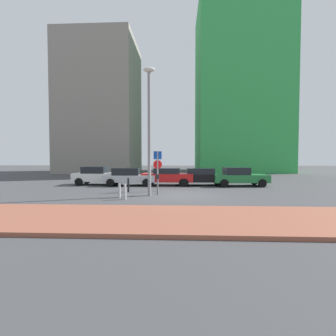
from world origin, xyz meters
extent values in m
plane|color=#424244|center=(0.00, 0.00, 0.00)|extent=(120.00, 120.00, 0.00)
cube|color=#93513D|center=(0.00, -6.13, 0.07)|extent=(40.00, 4.32, 0.14)
cube|color=white|center=(-6.95, 5.84, 0.66)|extent=(4.34, 1.88, 0.68)
cube|color=black|center=(-7.35, 5.83, 1.28)|extent=(1.95, 1.71, 0.57)
cylinder|color=black|center=(-5.49, 6.77, 0.32)|extent=(0.64, 0.23, 0.64)
cylinder|color=black|center=(-5.48, 4.93, 0.32)|extent=(0.64, 0.23, 0.64)
cylinder|color=black|center=(-8.43, 6.74, 0.32)|extent=(0.64, 0.23, 0.64)
cylinder|color=black|center=(-8.42, 4.90, 0.32)|extent=(0.64, 0.23, 0.64)
cube|color=#B7BABF|center=(-4.23, 5.26, 0.60)|extent=(4.32, 1.95, 0.57)
cube|color=black|center=(-4.52, 5.25, 1.18)|extent=(2.23, 1.69, 0.58)
cylinder|color=black|center=(-2.84, 6.20, 0.32)|extent=(0.65, 0.25, 0.64)
cylinder|color=black|center=(-2.74, 4.48, 0.32)|extent=(0.65, 0.25, 0.64)
cylinder|color=black|center=(-5.71, 6.04, 0.32)|extent=(0.65, 0.25, 0.64)
cylinder|color=black|center=(-5.62, 4.33, 0.32)|extent=(0.65, 0.25, 0.64)
cube|color=red|center=(-1.09, 5.63, 0.66)|extent=(4.33, 1.98, 0.68)
cube|color=black|center=(-1.13, 5.63, 1.23)|extent=(2.19, 1.75, 0.45)
cylinder|color=black|center=(0.40, 6.48, 0.32)|extent=(0.65, 0.25, 0.64)
cylinder|color=black|center=(0.32, 4.67, 0.32)|extent=(0.65, 0.25, 0.64)
cylinder|color=black|center=(-2.50, 6.59, 0.32)|extent=(0.65, 0.25, 0.64)
cylinder|color=black|center=(-2.57, 4.78, 0.32)|extent=(0.65, 0.25, 0.64)
cube|color=black|center=(1.67, 5.69, 0.63)|extent=(4.48, 1.91, 0.63)
cube|color=black|center=(1.66, 5.69, 1.20)|extent=(2.24, 1.71, 0.50)
cylinder|color=black|center=(3.15, 6.63, 0.32)|extent=(0.65, 0.24, 0.64)
cylinder|color=black|center=(3.20, 4.83, 0.32)|extent=(0.65, 0.24, 0.64)
cylinder|color=black|center=(0.14, 6.56, 0.32)|extent=(0.65, 0.24, 0.64)
cylinder|color=black|center=(0.18, 4.76, 0.32)|extent=(0.65, 0.24, 0.64)
cube|color=#237238|center=(4.87, 5.38, 0.63)|extent=(4.46, 2.05, 0.63)
cube|color=black|center=(4.56, 5.36, 1.24)|extent=(2.00, 1.79, 0.58)
cylinder|color=black|center=(6.31, 6.37, 0.32)|extent=(0.65, 0.25, 0.64)
cylinder|color=black|center=(6.40, 4.53, 0.32)|extent=(0.65, 0.25, 0.64)
cylinder|color=black|center=(3.34, 6.23, 0.32)|extent=(0.65, 0.25, 0.64)
cylinder|color=black|center=(3.43, 4.38, 0.32)|extent=(0.65, 0.25, 0.64)
cylinder|color=gray|center=(-1.58, 1.76, 1.39)|extent=(0.10, 0.10, 2.78)
cube|color=#1447B7|center=(-1.58, 1.76, 2.48)|extent=(0.55, 0.09, 0.55)
cylinder|color=red|center=(-1.58, 1.76, 1.85)|extent=(0.60, 0.08, 0.60)
cylinder|color=#4C4C51|center=(-1.45, 0.14, 0.50)|extent=(0.08, 0.08, 1.00)
cube|color=black|center=(-1.45, 0.14, 1.14)|extent=(0.18, 0.14, 0.28)
cylinder|color=gray|center=(-1.90, -0.24, 3.71)|extent=(0.20, 0.20, 7.42)
ellipsoid|color=silver|center=(-1.90, -0.24, 7.57)|extent=(0.70, 0.36, 0.30)
cylinder|color=#B7B7BC|center=(-3.53, -1.11, 0.43)|extent=(0.13, 0.13, 0.85)
cylinder|color=black|center=(-3.52, 1.31, 0.48)|extent=(0.13, 0.13, 0.95)
cylinder|color=#B7B7BC|center=(-3.09, -1.66, 0.43)|extent=(0.14, 0.14, 0.86)
cube|color=green|center=(10.05, 28.58, 14.14)|extent=(14.16, 13.62, 28.29)
cube|color=gray|center=(-12.92, 25.03, 10.52)|extent=(11.49, 11.19, 21.04)
camera|label=1|loc=(-0.05, -15.17, 2.30)|focal=26.54mm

